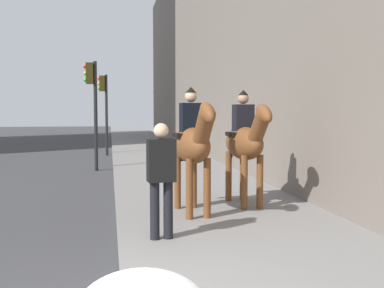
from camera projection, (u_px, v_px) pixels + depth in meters
name	position (u px, v px, depth m)	size (l,w,h in m)	color
mounted_horse_near	(193.00, 143.00, 8.16)	(2.15, 0.68, 2.32)	brown
mounted_horse_far	(245.00, 141.00, 8.94)	(2.15, 0.67, 2.30)	brown
pedestrian_greeting	(161.00, 173.00, 6.56)	(0.29, 0.42, 1.70)	black
traffic_light_near_curb	(93.00, 98.00, 15.04)	(0.20, 0.44, 3.66)	black
traffic_light_far_curb	(104.00, 101.00, 20.46)	(0.20, 0.44, 3.67)	black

